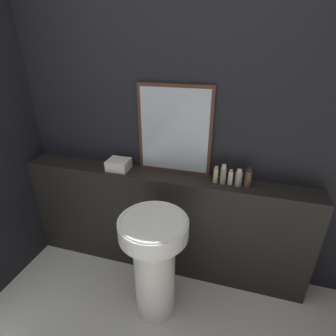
# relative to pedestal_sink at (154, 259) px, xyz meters

# --- Properties ---
(wall_back) EXTENTS (8.00, 0.06, 2.50)m
(wall_back) POSITION_rel_pedestal_sink_xyz_m (-0.09, 0.61, 0.74)
(wall_back) COLOR black
(wall_back) RESTS_ON ground_plane
(vanity_counter) EXTENTS (2.45, 0.23, 0.95)m
(vanity_counter) POSITION_rel_pedestal_sink_xyz_m (-0.09, 0.47, -0.04)
(vanity_counter) COLOR black
(vanity_counter) RESTS_ON ground_plane
(pedestal_sink) EXTENTS (0.48, 0.48, 0.86)m
(pedestal_sink) POSITION_rel_pedestal_sink_xyz_m (0.00, 0.00, 0.00)
(pedestal_sink) COLOR white
(pedestal_sink) RESTS_ON ground_plane
(mirror) EXTENTS (0.59, 0.03, 0.70)m
(mirror) POSITION_rel_pedestal_sink_xyz_m (-0.01, 0.57, 0.79)
(mirror) COLOR #47281E
(mirror) RESTS_ON vanity_counter
(towel_stack) EXTENTS (0.18, 0.16, 0.09)m
(towel_stack) POSITION_rel_pedestal_sink_xyz_m (-0.46, 0.47, 0.48)
(towel_stack) COLOR silver
(towel_stack) RESTS_ON vanity_counter
(shampoo_bottle) EXTENTS (0.04, 0.04, 0.13)m
(shampoo_bottle) POSITION_rel_pedestal_sink_xyz_m (0.34, 0.47, 0.50)
(shampoo_bottle) COLOR #C6B284
(shampoo_bottle) RESTS_ON vanity_counter
(conditioner_bottle) EXTENTS (0.04, 0.04, 0.16)m
(conditioner_bottle) POSITION_rel_pedestal_sink_xyz_m (0.40, 0.47, 0.51)
(conditioner_bottle) COLOR gray
(conditioner_bottle) RESTS_ON vanity_counter
(lotion_bottle) EXTENTS (0.04, 0.04, 0.12)m
(lotion_bottle) POSITION_rel_pedestal_sink_xyz_m (0.46, 0.47, 0.49)
(lotion_bottle) COLOR beige
(lotion_bottle) RESTS_ON vanity_counter
(body_wash_bottle) EXTENTS (0.05, 0.05, 0.13)m
(body_wash_bottle) POSITION_rel_pedestal_sink_xyz_m (0.51, 0.47, 0.50)
(body_wash_bottle) COLOR gray
(body_wash_bottle) RESTS_ON vanity_counter
(hand_soap_bottle) EXTENTS (0.05, 0.05, 0.16)m
(hand_soap_bottle) POSITION_rel_pedestal_sink_xyz_m (0.58, 0.47, 0.51)
(hand_soap_bottle) COLOR #4C3823
(hand_soap_bottle) RESTS_ON vanity_counter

